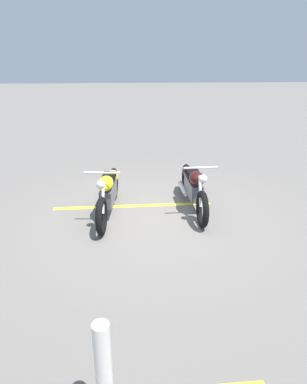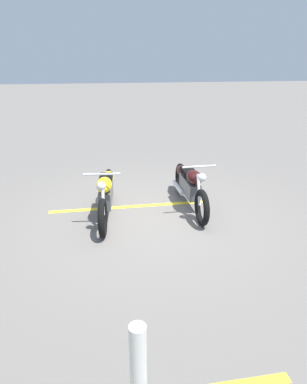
{
  "view_description": "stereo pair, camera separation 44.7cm",
  "coord_description": "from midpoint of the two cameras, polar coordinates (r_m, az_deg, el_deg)",
  "views": [
    {
      "loc": [
        6.02,
        -0.32,
        2.95
      ],
      "look_at": [
        0.36,
        0.0,
        0.65
      ],
      "focal_mm": 32.66,
      "sensor_mm": 36.0,
      "label": 1
    },
    {
      "loc": [
        5.97,
        -0.76,
        2.95
      ],
      "look_at": [
        0.36,
        0.0,
        0.65
      ],
      "focal_mm": 32.66,
      "sensor_mm": 36.0,
      "label": 2
    }
  ],
  "objects": [
    {
      "name": "ground_plane",
      "position": [
        6.7,
        1.74,
        -4.03
      ],
      "size": [
        60.0,
        60.0,
        0.0
      ],
      "primitive_type": "plane",
      "color": "#66605B"
    },
    {
      "name": "motorcycle_bright_foreground",
      "position": [
        6.69,
        -5.51,
        0.15
      ],
      "size": [
        2.23,
        0.62,
        1.04
      ],
      "rotation": [
        0.0,
        0.0,
        -0.08
      ],
      "color": "black",
      "rests_on": "ground"
    },
    {
      "name": "motorcycle_dark_foreground",
      "position": [
        6.99,
        8.31,
        1.0
      ],
      "size": [
        2.23,
        0.62,
        1.04
      ],
      "rotation": [
        0.0,
        0.0,
        0.04
      ],
      "color": "black",
      "rests_on": "ground"
    },
    {
      "name": "bollard_post",
      "position": [
        3.21,
        -3.67,
        -27.56
      ],
      "size": [
        0.14,
        0.14,
        1.02
      ],
      "primitive_type": "cylinder",
      "color": "white",
      "rests_on": "ground"
    },
    {
      "name": "parking_stripe_near",
      "position": [
        7.14,
        -1.59,
        -2.32
      ],
      "size": [
        0.22,
        3.2,
        0.01
      ],
      "primitive_type": "cube",
      "rotation": [
        0.0,
        0.0,
        1.6
      ],
      "color": "yellow",
      "rests_on": "ground"
    }
  ]
}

